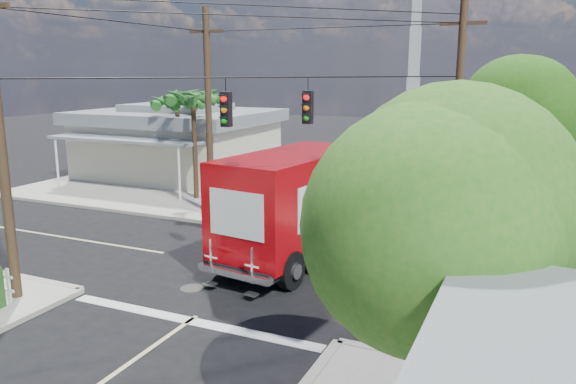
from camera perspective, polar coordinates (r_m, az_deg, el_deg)
The scene contains 12 objects.
ground at distance 18.70m, azimuth -2.53°, elevation -7.80°, with size 120.00×120.00×0.00m, color black.
sidewalk_nw at distance 33.15m, azimuth -10.95°, elevation 1.02°, with size 14.12×14.12×0.14m.
road_markings at distance 17.48m, azimuth -4.72°, elevation -9.28°, with size 32.00×32.00×0.01m.
building_nw at distance 34.73m, azimuth -11.12°, elevation 5.12°, with size 10.80×10.20×4.30m.
radio_tower at distance 36.44m, azimuth 12.61°, elevation 10.78°, with size 0.80×0.80×17.00m.
tree_ne_front at distance 22.50m, azimuth 22.45°, elevation 7.16°, with size 4.21×4.14×6.66m.
tree_se at distance 8.81m, azimuth 17.33°, elevation -3.96°, with size 3.67×3.54×5.62m.
palm_nw_front at distance 27.87m, azimuth -9.62°, elevation 9.29°, with size 3.01×3.08×5.59m.
palm_nw_back at distance 30.25m, azimuth -11.20°, elevation 8.75°, with size 3.01×3.08×5.19m.
utility_poles at distance 19.79m, azimuth -4.69°, elevation 7.19°, with size 12.00×10.68×9.00m.
vending_boxes at distance 22.65m, azimuth 19.76°, elevation -3.10°, with size 1.90×0.50×1.10m.
delivery_truck at distance 19.49m, azimuth 1.74°, elevation -1.12°, with size 3.81×8.90×3.74m.
Camera 1 is at (7.92, -15.67, 6.42)m, focal length 35.00 mm.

